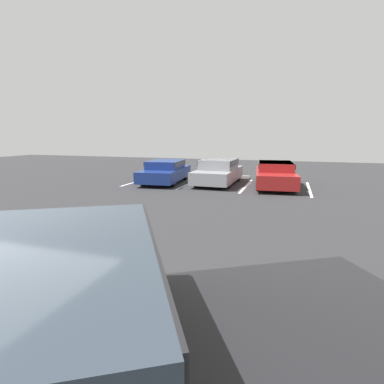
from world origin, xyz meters
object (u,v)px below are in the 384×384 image
(parked_sedan_c, at_px, (275,174))
(wheel_stop_curb, at_px, (234,176))
(parked_sedan_b, at_px, (218,171))
(parked_sedan_a, at_px, (165,171))

(parked_sedan_c, relative_size, wheel_stop_curb, 2.63)
(parked_sedan_b, xyz_separation_m, parked_sedan_c, (2.83, -0.03, -0.03))
(parked_sedan_a, distance_m, parked_sedan_c, 5.62)
(parked_sedan_a, xyz_separation_m, parked_sedan_b, (2.77, 0.48, 0.05))
(parked_sedan_c, bearing_deg, parked_sedan_a, -91.38)
(parked_sedan_b, distance_m, parked_sedan_c, 2.83)
(parked_sedan_a, relative_size, parked_sedan_b, 1.03)
(parked_sedan_a, xyz_separation_m, parked_sedan_c, (5.60, 0.45, 0.01))
(wheel_stop_curb, bearing_deg, parked_sedan_a, -136.77)
(parked_sedan_b, bearing_deg, wheel_stop_curb, 171.83)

